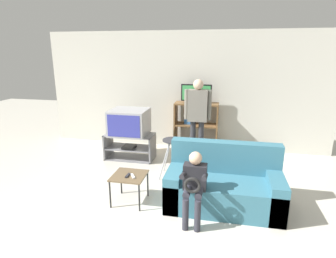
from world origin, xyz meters
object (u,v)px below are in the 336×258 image
(remote_control_white, at_px, (133,176))
(person_seated_child, at_px, (194,182))
(media_shelf, at_px, (196,127))
(remote_control_black, at_px, (128,175))
(television_flat, at_px, (196,94))
(person_standing_adult, at_px, (198,112))
(couch, at_px, (224,186))
(television_main, at_px, (129,122))
(tv_stand, at_px, (130,147))
(folding_stool, at_px, (173,146))
(snack_table, at_px, (129,178))

(remote_control_white, bearing_deg, person_seated_child, -47.49)
(media_shelf, relative_size, remote_control_black, 7.53)
(television_flat, relative_size, remote_control_white, 4.53)
(person_standing_adult, xyz_separation_m, person_seated_child, (0.20, -2.15, -0.44))
(remote_control_black, height_order, person_seated_child, person_seated_child)
(remote_control_white, distance_m, couch, 1.31)
(television_main, bearing_deg, person_seated_child, -51.61)
(couch, bearing_deg, television_main, 142.55)
(tv_stand, bearing_deg, television_flat, 31.06)
(person_seated_child, bearing_deg, media_shelf, 95.92)
(remote_control_white, bearing_deg, folding_stool, 37.34)
(media_shelf, relative_size, snack_table, 2.26)
(folding_stool, relative_size, remote_control_black, 4.80)
(television_main, height_order, couch, television_main)
(tv_stand, height_order, media_shelf, media_shelf)
(television_flat, height_order, folding_stool, television_flat)
(remote_control_white, bearing_deg, person_standing_adult, 37.07)
(television_main, xyz_separation_m, couch, (1.93, -1.48, -0.48))
(media_shelf, bearing_deg, couch, -73.64)
(media_shelf, bearing_deg, folding_stool, -99.58)
(snack_table, distance_m, person_seated_child, 1.04)
(television_flat, distance_m, snack_table, 2.68)
(remote_control_white, bearing_deg, media_shelf, 43.34)
(couch, bearing_deg, television_flat, 106.61)
(couch, bearing_deg, remote_control_black, -170.21)
(tv_stand, relative_size, snack_table, 2.08)
(remote_control_black, distance_m, remote_control_white, 0.08)
(snack_table, bearing_deg, tv_stand, 109.07)
(television_main, xyz_separation_m, television_flat, (1.26, 0.76, 0.49))
(snack_table, xyz_separation_m, person_standing_adult, (0.78, 1.87, 0.62))
(media_shelf, height_order, couch, media_shelf)
(television_main, relative_size, media_shelf, 0.68)
(television_main, relative_size, remote_control_black, 5.11)
(folding_stool, height_order, couch, couch)
(remote_control_black, bearing_deg, television_flat, 76.04)
(tv_stand, xyz_separation_m, folding_stool, (1.03, -0.67, 0.30))
(person_seated_child, bearing_deg, television_flat, 96.14)
(remote_control_black, bearing_deg, person_seated_child, -12.41)
(media_shelf, xyz_separation_m, person_standing_adult, (0.09, -0.57, 0.45))
(folding_stool, xyz_separation_m, couch, (0.90, -0.81, -0.26))
(tv_stand, xyz_separation_m, snack_table, (0.58, -1.67, 0.12))
(tv_stand, bearing_deg, television_main, 33.40)
(tv_stand, bearing_deg, couch, -37.32)
(person_standing_adult, height_order, person_seated_child, person_standing_adult)
(television_main, bearing_deg, television_flat, 31.05)
(couch, bearing_deg, tv_stand, 142.68)
(media_shelf, xyz_separation_m, person_seated_child, (0.28, -2.72, 0.00))
(television_flat, xyz_separation_m, remote_control_white, (-0.62, -2.48, -0.83))
(remote_control_white, xyz_separation_m, person_standing_adult, (0.71, 1.91, 0.56))
(folding_stool, bearing_deg, couch, -41.87)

